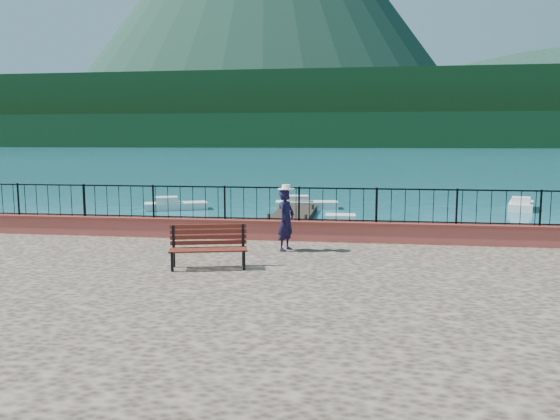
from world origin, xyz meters
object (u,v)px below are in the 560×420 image
(park_bench, at_px, (209,255))
(boat_3, at_px, (176,203))
(boat_1, at_px, (353,223))
(person, at_px, (286,220))
(boat_5, at_px, (521,203))
(boat_0, at_px, (103,236))
(boat_4, at_px, (307,202))

(park_bench, relative_size, boat_3, 0.51)
(boat_1, relative_size, boat_3, 1.06)
(person, xyz_separation_m, boat_1, (1.66, 10.39, -1.61))
(boat_3, xyz_separation_m, boat_5, (20.28, 3.02, 0.00))
(boat_0, relative_size, boat_1, 0.87)
(park_bench, xyz_separation_m, person, (1.48, 2.24, 0.52))
(boat_0, distance_m, boat_4, 14.48)
(person, relative_size, boat_0, 0.49)
(park_bench, relative_size, boat_5, 0.56)
(boat_1, bearing_deg, person, -102.20)
(boat_0, relative_size, boat_4, 0.90)
(boat_4, bearing_deg, boat_5, -1.03)
(park_bench, bearing_deg, boat_1, 61.79)
(boat_1, relative_size, boat_4, 1.03)
(person, height_order, boat_0, person)
(person, bearing_deg, boat_5, -8.32)
(boat_0, xyz_separation_m, boat_4, (6.72, 12.83, 0.00))
(boat_4, distance_m, boat_5, 12.74)
(boat_5, bearing_deg, park_bench, 166.93)
(person, distance_m, boat_4, 18.61)
(boat_0, height_order, boat_3, same)
(boat_4, bearing_deg, park_bench, -97.81)
(boat_1, height_order, boat_5, same)
(park_bench, xyz_separation_m, boat_4, (0.27, 20.74, -1.09))
(boat_1, xyz_separation_m, boat_5, (9.79, 9.45, 0.00))
(boat_3, distance_m, boat_5, 20.50)
(park_bench, distance_m, boat_3, 20.46)
(boat_0, xyz_separation_m, boat_1, (9.59, 4.72, 0.00))
(boat_1, bearing_deg, boat_4, 106.42)
(person, distance_m, boat_5, 22.97)
(boat_1, xyz_separation_m, boat_4, (-2.88, 8.11, 0.00))
(boat_0, distance_m, boat_5, 24.01)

